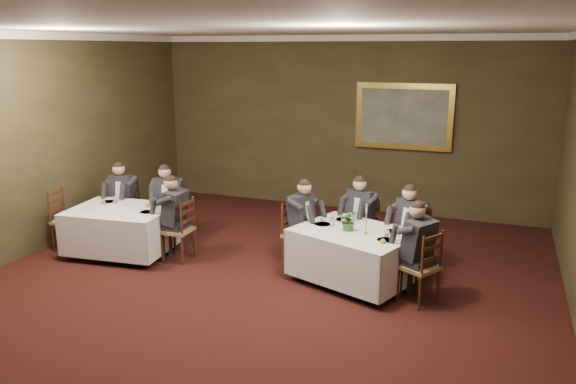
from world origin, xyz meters
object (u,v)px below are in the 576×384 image
Objects in this scene: diner_main_endright at (419,265)px; diner_sec_backleft at (124,208)px; diner_main_backleft at (361,228)px; chair_main_backright at (410,254)px; diner_main_endleft at (300,233)px; candlestick at (366,222)px; chair_sec_endleft at (69,232)px; chair_main_backleft at (361,241)px; chair_main_endright at (419,282)px; chair_main_endleft at (299,247)px; chair_sec_backleft at (126,221)px; chair_sec_backright at (169,224)px; diner_main_backright at (410,240)px; table_main at (354,252)px; painting at (404,117)px; diner_sec_backright at (168,212)px; chair_sec_endright at (179,242)px; centerpiece at (349,220)px; diner_sec_endright at (178,229)px.

diner_sec_backleft is (-5.24, 0.84, 0.00)m from diner_main_endright.
diner_main_backleft reaches higher than chair_main_backright.
candlestick is at bearing 81.49° from diner_main_endleft.
diner_main_backleft is at bearing 97.07° from chair_sec_endleft.
chair_main_backleft and chair_main_backright have the same top height.
chair_main_backleft is 1.00× the size of chair_main_endright.
chair_main_endleft is 3.33m from chair_sec_backleft.
chair_sec_backright is (0.84, 0.10, -0.23)m from diner_sec_backleft.
chair_main_endright is (1.93, -0.69, 0.00)m from chair_main_endleft.
diner_main_backleft is 1.69m from chair_main_endright.
chair_main_backright and chair_sec_backleft have the same top height.
diner_main_backright is at bearing 46.33° from chair_main_endright.
chair_sec_backleft is (-4.17, -0.42, 0.00)m from chair_main_backleft.
chair_main_backright and chair_main_endright have the same top height.
table_main is at bearing 100.65° from diner_main_endright.
chair_sec_backright is at bearing 108.36° from diner_main_endright.
chair_main_backright is at bearing -76.96° from painting.
chair_sec_backleft is 0.88m from diner_sec_backright.
chair_sec_endleft is (-3.83, -0.70, -0.23)m from diner_main_endleft.
chair_main_backleft and chair_sec_endright have the same top height.
diner_sec_backleft is at bearing 90.00° from chair_sec_backleft.
diner_main_endright is 1.35× the size of chair_sec_backright.
chair_main_backright is 3.28× the size of centerpiece.
chair_main_backleft is at bearing 136.39° from chair_main_endleft.
diner_main_endright is (0.26, -0.98, 0.23)m from chair_main_backright.
painting is at bearing -44.37° from diner_main_backright.
diner_sec_endright is at bearing 45.33° from chair_main_backright.
centerpiece is at bearing 72.68° from chair_main_backright.
diner_main_endleft is 2.53m from chair_sec_backright.
chair_main_endleft is at bearing 172.55° from chair_sec_backleft.
painting is (3.45, 3.03, 1.45)m from diner_sec_backright.
chair_main_backright is at bearing -178.62° from diner_main_backleft.
diner_main_endright and diner_sec_backleft have the same top height.
candlestick is (0.17, -0.06, 0.48)m from table_main.
chair_sec_backright is 1.00× the size of chair_sec_endleft.
chair_main_endleft is at bearing 42.38° from diner_main_backright.
chair_main_backleft and chair_main_endleft have the same top height.
chair_sec_endright is at bearing 113.61° from diner_sec_backright.
chair_main_endleft is at bearing 155.98° from chair_sec_backright.
diner_sec_backleft is (-3.34, 0.16, 0.00)m from diner_main_endleft.
candlestick reaches higher than chair_sec_backleft.
chair_sec_backleft reaches higher than table_main.
chair_sec_endright is (1.50, -0.65, -0.23)m from diner_sec_backleft.
chair_sec_endleft is (-1.99, -0.21, 0.00)m from chair_sec_endright.
painting is (4.29, 3.11, 1.68)m from chair_sec_backleft.
diner_sec_backright reaches higher than chair_main_backleft.
painting reaches higher than diner_main_backleft.
diner_main_endright is 1.00× the size of diner_sec_backright.
centerpiece is (0.87, -0.36, 0.40)m from diner_main_endleft.
chair_main_backright is at bearing 176.96° from diner_sec_backleft.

